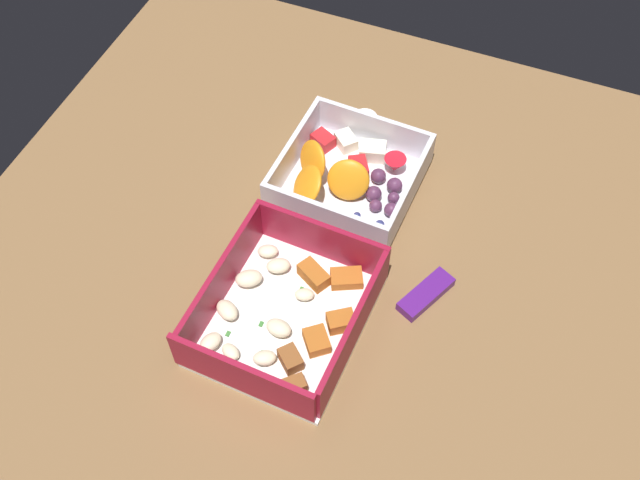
% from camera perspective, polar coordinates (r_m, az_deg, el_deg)
% --- Properties ---
extents(table_surface, '(0.80, 0.80, 0.02)m').
position_cam_1_polar(table_surface, '(0.86, -0.50, -1.43)').
color(table_surface, brown).
rests_on(table_surface, ground).
extents(pasta_container, '(0.19, 0.16, 0.06)m').
position_cam_1_polar(pasta_container, '(0.80, -2.54, -5.45)').
color(pasta_container, white).
rests_on(pasta_container, table_surface).
extents(fruit_bowl, '(0.16, 0.16, 0.06)m').
position_cam_1_polar(fruit_bowl, '(0.90, 2.15, 4.85)').
color(fruit_bowl, white).
rests_on(fruit_bowl, table_surface).
extents(candy_bar, '(0.07, 0.05, 0.01)m').
position_cam_1_polar(candy_bar, '(0.83, 8.02, -4.08)').
color(candy_bar, '#51197A').
rests_on(candy_bar, table_surface).
extents(paper_cup_liner, '(0.03, 0.03, 0.01)m').
position_cam_1_polar(paper_cup_liner, '(0.98, 3.42, 8.99)').
color(paper_cup_liner, white).
rests_on(paper_cup_liner, table_surface).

